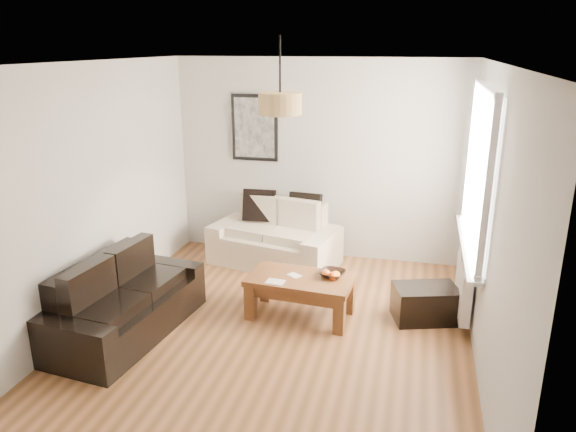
% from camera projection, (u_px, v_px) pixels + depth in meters
% --- Properties ---
extents(floor, '(4.50, 4.50, 0.00)m').
position_uv_depth(floor, '(274.00, 334.00, 5.37)').
color(floor, brown).
rests_on(floor, ground).
extents(ceiling, '(3.80, 4.50, 0.00)m').
position_uv_depth(ceiling, '(271.00, 63.00, 4.58)').
color(ceiling, white).
rests_on(ceiling, floor).
extents(wall_back, '(3.80, 0.04, 2.60)m').
position_uv_depth(wall_back, '(318.00, 160.00, 7.06)').
color(wall_back, silver).
rests_on(wall_back, floor).
extents(wall_front, '(3.80, 0.04, 2.60)m').
position_uv_depth(wall_front, '(161.00, 329.00, 2.90)').
color(wall_front, silver).
rests_on(wall_front, floor).
extents(wall_left, '(0.04, 4.50, 2.60)m').
position_uv_depth(wall_left, '(89.00, 196.00, 5.41)').
color(wall_left, silver).
rests_on(wall_left, floor).
extents(wall_right, '(0.04, 4.50, 2.60)m').
position_uv_depth(wall_right, '(490.00, 225.00, 4.54)').
color(wall_right, silver).
rests_on(wall_right, floor).
extents(window_bay, '(0.14, 1.90, 1.60)m').
position_uv_depth(window_bay, '(481.00, 170.00, 5.20)').
color(window_bay, white).
rests_on(window_bay, wall_right).
extents(radiator, '(0.10, 0.90, 0.52)m').
position_uv_depth(radiator, '(464.00, 285.00, 5.58)').
color(radiator, white).
rests_on(radiator, wall_right).
extents(poster, '(0.62, 0.04, 0.87)m').
position_uv_depth(poster, '(255.00, 128.00, 7.10)').
color(poster, black).
rests_on(poster, wall_back).
extents(pendant_shade, '(0.40, 0.40, 0.20)m').
position_uv_depth(pendant_shade, '(280.00, 104.00, 4.97)').
color(pendant_shade, tan).
rests_on(pendant_shade, ceiling).
extents(loveseat_cream, '(1.74, 1.19, 0.79)m').
position_uv_depth(loveseat_cream, '(275.00, 235.00, 7.00)').
color(loveseat_cream, beige).
rests_on(loveseat_cream, floor).
extents(sofa_leather, '(1.02, 1.79, 0.74)m').
position_uv_depth(sofa_leather, '(125.00, 298.00, 5.31)').
color(sofa_leather, black).
rests_on(sofa_leather, floor).
extents(coffee_table, '(1.13, 0.68, 0.44)m').
position_uv_depth(coffee_table, '(300.00, 297.00, 5.68)').
color(coffee_table, brown).
rests_on(coffee_table, floor).
extents(ottoman, '(0.73, 0.59, 0.37)m').
position_uv_depth(ottoman, '(425.00, 303.00, 5.61)').
color(ottoman, black).
rests_on(ottoman, floor).
extents(cushion_left, '(0.43, 0.15, 0.42)m').
position_uv_depth(cushion_left, '(259.00, 205.00, 7.14)').
color(cushion_left, black).
rests_on(cushion_left, loveseat_cream).
extents(cushion_right, '(0.43, 0.17, 0.42)m').
position_uv_depth(cushion_right, '(305.00, 209.00, 7.00)').
color(cushion_right, black).
rests_on(cushion_right, loveseat_cream).
extents(fruit_bowl, '(0.31, 0.31, 0.07)m').
position_uv_depth(fruit_bowl, '(332.00, 274.00, 5.61)').
color(fruit_bowl, black).
rests_on(fruit_bowl, coffee_table).
extents(orange_a, '(0.10, 0.10, 0.09)m').
position_uv_depth(orange_a, '(333.00, 276.00, 5.54)').
color(orange_a, '#F75514').
rests_on(orange_a, fruit_bowl).
extents(orange_b, '(0.09, 0.09, 0.09)m').
position_uv_depth(orange_b, '(336.00, 275.00, 5.56)').
color(orange_b, orange).
rests_on(orange_b, fruit_bowl).
extents(orange_c, '(0.11, 0.11, 0.10)m').
position_uv_depth(orange_c, '(326.00, 274.00, 5.59)').
color(orange_c, orange).
rests_on(orange_c, fruit_bowl).
extents(papers, '(0.20, 0.15, 0.01)m').
position_uv_depth(papers, '(276.00, 282.00, 5.50)').
color(papers, white).
rests_on(papers, coffee_table).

